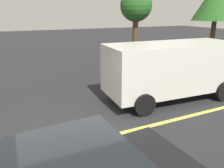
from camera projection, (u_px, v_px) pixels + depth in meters
ground_plane at (70, 146)px, 5.76m from camera, size 80.00×80.00×0.00m
lane_marking_centre at (164, 123)px, 6.98m from camera, size 28.00×0.16×0.01m
white_van at (171, 67)px, 8.62m from camera, size 5.30×2.50×2.20m
tree_left_verge at (136, 7)px, 15.19m from camera, size 2.19×2.19×4.85m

